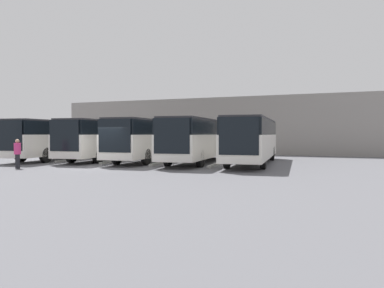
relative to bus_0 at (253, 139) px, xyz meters
name	(u,v)px	position (x,y,z in m)	size (l,w,h in m)	color
ground_plane	(102,168)	(7.76, 6.60, -1.75)	(600.00, 600.00, 0.00)	#5B5B60
bus_0	(253,139)	(0.00, 0.00, 0.00)	(3.79, 12.62, 3.12)	silver
curb_divider_0	(217,164)	(1.94, 1.84, -1.68)	(0.24, 5.11, 0.15)	#9E9E99
bus_1	(199,138)	(3.88, 0.17, 0.00)	(3.79, 12.62, 3.12)	silver
curb_divider_1	(164,162)	(5.82, 2.01, -1.68)	(0.24, 5.11, 0.15)	#9E9E99
bus_2	(153,138)	(7.76, 0.12, 0.00)	(3.79, 12.62, 3.12)	silver
curb_divider_2	(118,161)	(9.70, 1.96, -1.68)	(0.24, 5.11, 0.15)	#9E9E99
bus_3	(110,138)	(11.64, 0.09, 0.00)	(3.79, 12.62, 3.12)	silver
curb_divider_3	(76,159)	(13.58, 1.93, -1.68)	(0.24, 5.11, 0.15)	#9E9E99
bus_4	(65,138)	(15.52, 0.99, 0.00)	(3.79, 12.62, 3.12)	silver
pedestrian	(17,153)	(12.25, 8.81, -0.80)	(0.52, 0.52, 1.77)	black
station_building	(221,126)	(7.76, -17.11, 1.22)	(34.87, 14.38, 5.88)	gray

